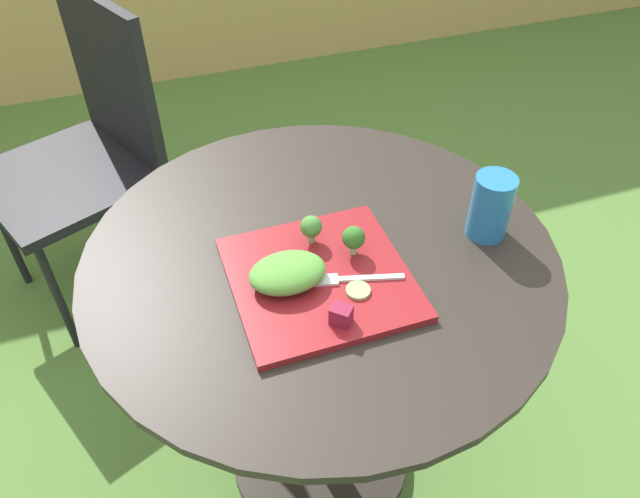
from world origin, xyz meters
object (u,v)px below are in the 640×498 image
salad_plate (320,278)px  fork (349,279)px  drinking_glass (490,209)px  patio_chair (88,138)px

salad_plate → fork: bearing=-31.6°
fork → drinking_glass: bearing=8.9°
fork → patio_chair: bearing=113.1°
patio_chair → fork: 1.06m
patio_chair → drinking_glass: bearing=-52.9°
patio_chair → fork: size_ratio=5.88×
drinking_glass → fork: 0.29m
salad_plate → drinking_glass: drinking_glass is taller
salad_plate → drinking_glass: (0.33, 0.02, 0.05)m
patio_chair → drinking_glass: (0.69, -0.91, 0.26)m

